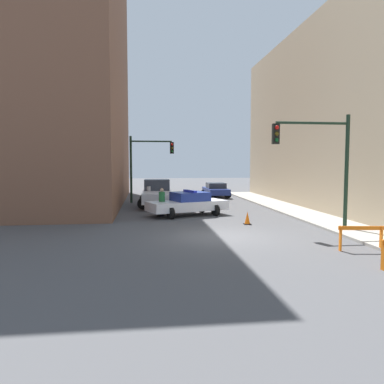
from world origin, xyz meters
The scene contains 12 objects.
ground_plane centered at (0.00, 0.00, 0.00)m, with size 120.00×120.00×0.00m, color #4C4C4F.
sidewalk_right centered at (6.20, 0.00, 0.06)m, with size 2.40×44.00×0.12m.
building_corner_left centered at (-12.00, 14.00, 10.24)m, with size 14.00×20.00×20.48m.
traffic_light_near centered at (4.73, 0.68, 3.53)m, with size 3.64×0.35×5.20m.
traffic_light_far centered at (-3.30, 14.05, 3.40)m, with size 3.44×0.35×5.20m.
police_car centered at (-0.79, 6.45, 0.72)m, with size 5.05×3.40×1.52m.
white_truck centered at (-2.47, 11.60, 0.91)m, with size 2.75×5.46×1.90m.
parked_car_near centered at (3.05, 17.96, 0.67)m, with size 2.31×4.32×1.31m.
pedestrian_crossing centered at (-2.34, 6.26, 0.86)m, with size 0.51×0.51×1.66m.
pedestrian_corner centered at (-3.06, 11.70, 0.86)m, with size 0.46×0.46×1.66m.
barrier_mid centered at (4.32, -3.21, 0.62)m, with size 1.59×0.36×0.90m.
traffic_cone centered at (1.87, 2.91, 0.32)m, with size 0.36×0.36×0.66m.
Camera 1 is at (-3.25, -15.50, 3.15)m, focal length 35.00 mm.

